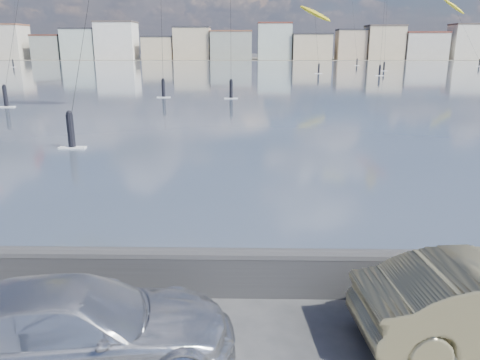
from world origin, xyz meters
name	(u,v)px	position (x,y,z in m)	size (l,w,h in m)	color
bay_water	(244,72)	(0.00, 91.50, 0.01)	(500.00, 177.00, 0.00)	#34455A
far_shore_strip	(247,59)	(0.00, 200.00, 0.01)	(500.00, 60.00, 0.00)	#4C473D
seawall	(192,270)	(0.00, 2.70, 0.58)	(400.00, 0.36, 1.08)	#28282B
far_buildings	(250,44)	(1.31, 186.00, 6.03)	(240.79, 13.26, 14.60)	#9EA8B7
car_silver	(74,329)	(-1.61, 0.23, 0.76)	(2.13, 5.23, 1.52)	silver
kitesurfer_15	(454,7)	(59.15, 135.45, 15.69)	(7.95, 15.86, 18.53)	yellow
kitesurfer_18	(315,14)	(15.42, 102.21, 11.96)	(8.11, 20.42, 14.60)	yellow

